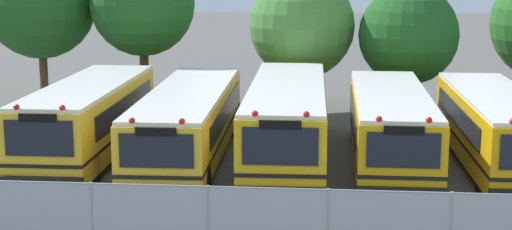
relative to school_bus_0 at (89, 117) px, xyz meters
name	(u,v)px	position (x,y,z in m)	size (l,w,h in m)	color
ground_plane	(286,161)	(6.78, 0.22, -1.45)	(160.00, 160.00, 0.00)	#595651
school_bus_0	(89,117)	(0.00, 0.00, 0.00)	(2.61, 10.01, 2.76)	yellow
school_bus_1	(189,121)	(3.44, 0.16, -0.09)	(2.81, 11.64, 2.57)	yellow
school_bus_2	(287,118)	(6.81, 0.43, 0.01)	(2.80, 11.67, 2.78)	yellow
school_bus_3	(390,125)	(10.25, 0.03, -0.07)	(2.53, 10.29, 2.63)	#EAA80C
school_bus_4	(495,127)	(13.68, 0.04, -0.07)	(2.56, 10.16, 2.62)	#EAA80C
tree_0	(38,3)	(-4.97, 8.90, 3.40)	(5.01, 5.01, 7.37)	#4C3823
tree_1	(144,4)	(-0.04, 8.61, 3.44)	(4.66, 4.66, 7.22)	#4C3823
tree_2	(304,27)	(7.09, 8.78, 2.47)	(4.63, 4.63, 6.26)	#4C3823
tree_3	(406,35)	(11.43, 8.03, 2.19)	(4.27, 4.27, 5.78)	#4C3823
chainlink_fence	(268,228)	(6.91, -9.49, -0.45)	(18.39, 0.07, 1.93)	#9EA0A3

